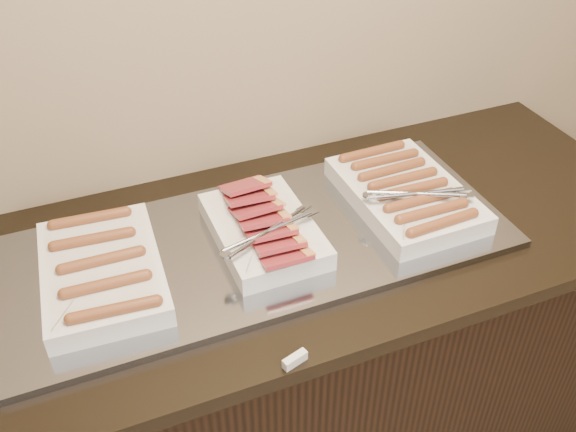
% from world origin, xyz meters
% --- Properties ---
extents(counter, '(2.06, 0.76, 0.90)m').
position_xyz_m(counter, '(0.00, 2.13, 0.45)').
color(counter, black).
rests_on(counter, ground).
extents(warming_tray, '(1.20, 0.50, 0.02)m').
position_xyz_m(warming_tray, '(-0.03, 2.13, 0.91)').
color(warming_tray, gray).
rests_on(warming_tray, counter).
extents(dish_left, '(0.27, 0.39, 0.07)m').
position_xyz_m(dish_left, '(-0.39, 2.13, 0.95)').
color(dish_left, silver).
rests_on(dish_left, warming_tray).
extents(dish_center, '(0.27, 0.36, 0.09)m').
position_xyz_m(dish_center, '(-0.01, 2.13, 0.95)').
color(dish_center, silver).
rests_on(dish_center, warming_tray).
extents(dish_right, '(0.28, 0.40, 0.08)m').
position_xyz_m(dish_right, '(0.37, 2.13, 0.95)').
color(dish_right, silver).
rests_on(dish_right, warming_tray).
extents(label_holder, '(0.06, 0.03, 0.02)m').
position_xyz_m(label_holder, '(-0.08, 1.77, 0.91)').
color(label_holder, silver).
rests_on(label_holder, counter).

